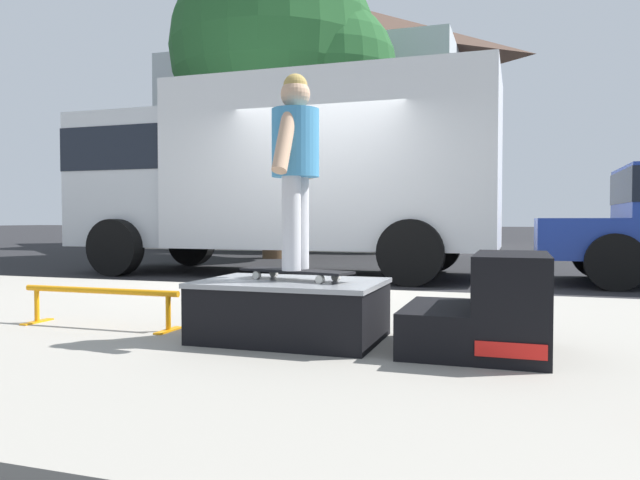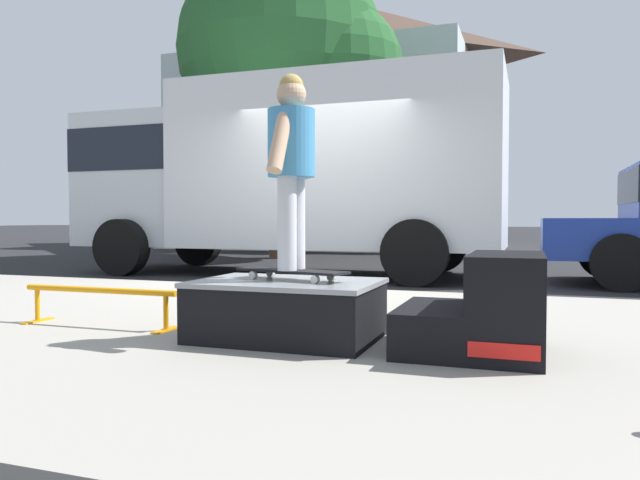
% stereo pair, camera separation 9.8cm
% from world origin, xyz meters
% --- Properties ---
extents(ground_plane, '(140.00, 140.00, 0.00)m').
position_xyz_m(ground_plane, '(0.00, 0.00, 0.00)').
color(ground_plane, black).
extents(sidewalk_slab, '(50.00, 5.00, 0.12)m').
position_xyz_m(sidewalk_slab, '(0.00, -3.00, 0.06)').
color(sidewalk_slab, gray).
rests_on(sidewalk_slab, ground).
extents(skate_box, '(1.16, 0.80, 0.38)m').
position_xyz_m(skate_box, '(1.29, -3.38, 0.32)').
color(skate_box, black).
rests_on(skate_box, sidewalk_slab).
extents(kicker_ramp, '(0.81, 0.80, 0.58)m').
position_xyz_m(kicker_ramp, '(2.52, -3.38, 0.36)').
color(kicker_ramp, black).
rests_on(kicker_ramp, sidewalk_slab).
extents(grind_rail, '(1.29, 0.28, 0.28)m').
position_xyz_m(grind_rail, '(-0.18, -3.38, 0.33)').
color(grind_rail, orange).
rests_on(grind_rail, sidewalk_slab).
extents(skateboard, '(0.81, 0.40, 0.07)m').
position_xyz_m(skateboard, '(1.31, -3.35, 0.56)').
color(skateboard, black).
rests_on(skateboard, skate_box).
extents(skater_kid, '(0.30, 0.65, 1.25)m').
position_xyz_m(skater_kid, '(1.31, -3.35, 1.31)').
color(skater_kid, silver).
rests_on(skater_kid, skateboard).
extents(box_truck, '(6.91, 2.63, 3.05)m').
position_xyz_m(box_truck, '(-1.05, 2.20, 1.70)').
color(box_truck, silver).
rests_on(box_truck, ground).
extents(street_tree_main, '(5.15, 4.68, 7.09)m').
position_xyz_m(street_tree_main, '(-2.36, 5.81, 4.60)').
color(street_tree_main, brown).
rests_on(street_tree_main, ground).
extents(house_behind, '(9.54, 8.23, 8.40)m').
position_xyz_m(house_behind, '(-3.56, 12.79, 4.24)').
color(house_behind, silver).
rests_on(house_behind, ground).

